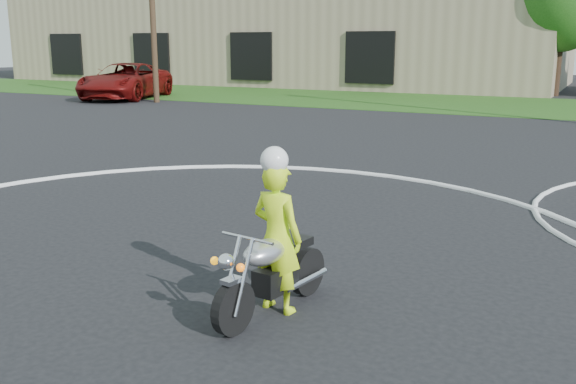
% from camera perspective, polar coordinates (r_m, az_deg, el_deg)
% --- Properties ---
extents(ground, '(120.00, 120.00, 0.00)m').
position_cam_1_polar(ground, '(7.23, -22.18, -11.14)').
color(ground, black).
rests_on(ground, ground).
extents(grass_strip, '(120.00, 10.00, 0.02)m').
position_cam_1_polar(grass_strip, '(31.74, 17.84, 7.38)').
color(grass_strip, '#1E4714').
rests_on(grass_strip, ground).
extents(course_markings, '(19.05, 19.05, 0.12)m').
position_cam_1_polar(course_markings, '(9.48, 7.52, -4.43)').
color(course_markings, silver).
rests_on(course_markings, ground).
extents(primary_motorcycle, '(0.70, 1.85, 0.98)m').
position_cam_1_polar(primary_motorcycle, '(6.87, -1.51, -7.13)').
color(primary_motorcycle, black).
rests_on(primary_motorcycle, ground).
extents(rider_primary_grp, '(0.65, 0.48, 1.81)m').
position_cam_1_polar(rider_primary_grp, '(6.85, -0.98, -3.65)').
color(rider_primary_grp, '#D3FF1A').
rests_on(rider_primary_grp, ground).
extents(pickup_grp, '(4.77, 7.15, 1.82)m').
position_cam_1_polar(pickup_grp, '(34.84, -14.24, 9.55)').
color(pickup_grp, '#630C0B').
rests_on(pickup_grp, ground).
extents(traffic_cones, '(20.37, 14.70, 0.30)m').
position_cam_1_polar(traffic_cones, '(8.01, 22.86, -7.76)').
color(traffic_cones, '#F9430D').
rests_on(traffic_cones, ground).
extents(warehouse, '(41.00, 17.00, 8.30)m').
position_cam_1_polar(warehouse, '(49.90, -0.53, 14.64)').
color(warehouse, tan).
rests_on(warehouse, ground).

